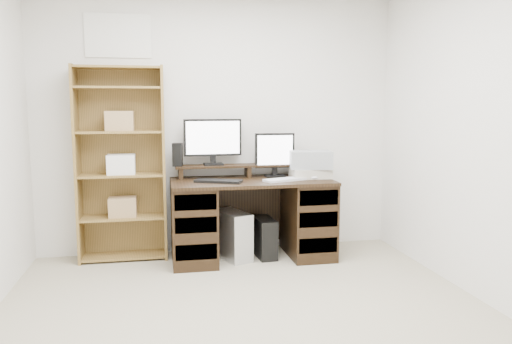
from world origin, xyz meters
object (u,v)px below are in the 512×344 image
object	(u,v)px
desk	(252,217)
tower_black	(265,237)
monitor_wide	(213,139)
monitor_small	(275,153)
bookshelf	(121,162)
printer	(310,173)
tower_silver	(232,235)

from	to	relation	value
desk	tower_black	xyz separation A→B (m)	(0.12, -0.00, -0.20)
monitor_wide	monitor_small	bearing A→B (deg)	-11.63
bookshelf	monitor_small	bearing A→B (deg)	-2.29
monitor_small	printer	world-z (taller)	monitor_small
monitor_small	monitor_wide	bearing A→B (deg)	172.07
printer	tower_silver	distance (m)	0.95
tower_black	monitor_small	bearing A→B (deg)	45.31
monitor_small	tower_black	distance (m)	0.82
tower_black	monitor_wide	bearing A→B (deg)	148.08
tower_silver	bookshelf	xyz separation A→B (m)	(-1.01, 0.21, 0.69)
monitor_wide	tower_silver	size ratio (longest dim) A/B	1.24
desk	printer	world-z (taller)	printer
desk	monitor_small	bearing A→B (deg)	31.14
monitor_wide	desk	bearing A→B (deg)	-38.95
tower_silver	tower_black	world-z (taller)	tower_silver
printer	bookshelf	size ratio (longest dim) A/B	0.20
desk	tower_black	bearing A→B (deg)	-0.34
monitor_wide	bookshelf	world-z (taller)	bookshelf
desk	printer	xyz separation A→B (m)	(0.58, 0.02, 0.41)
monitor_wide	printer	bearing A→B (deg)	-17.18
desk	tower_silver	xyz separation A→B (m)	(-0.18, 0.01, -0.16)
monitor_wide	tower_black	distance (m)	1.07
monitor_small	bookshelf	size ratio (longest dim) A/B	0.24
monitor_small	tower_silver	bearing A→B (deg)	-161.34
monitor_small	tower_silver	xyz separation A→B (m)	(-0.44, -0.15, -0.76)
monitor_small	printer	xyz separation A→B (m)	(0.32, -0.14, -0.19)
tower_black	bookshelf	bearing A→B (deg)	166.37
desk	tower_silver	bearing A→B (deg)	177.71
monitor_small	tower_black	xyz separation A→B (m)	(-0.13, -0.16, -0.79)
tower_silver	monitor_small	bearing A→B (deg)	-1.82
desk	bookshelf	size ratio (longest dim) A/B	0.83
tower_black	desk	bearing A→B (deg)	175.24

